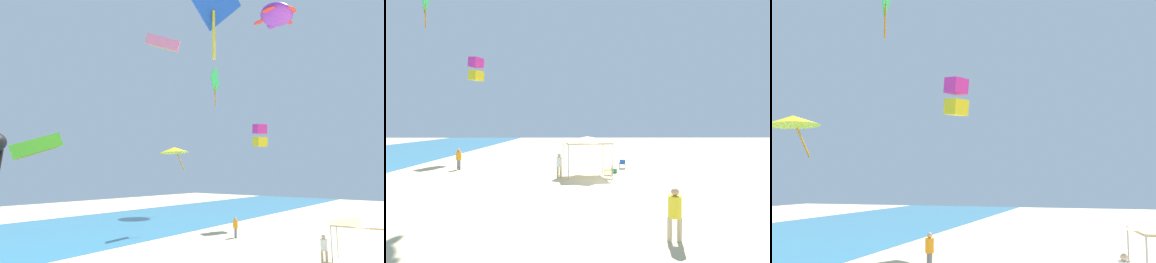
% 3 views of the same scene
% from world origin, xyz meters
% --- Properties ---
extents(ground, '(120.00, 120.00, 0.10)m').
position_xyz_m(ground, '(0.00, 0.00, -0.05)').
color(ground, beige).
extents(canopy_tent, '(3.46, 3.77, 3.04)m').
position_xyz_m(canopy_tent, '(2.48, 0.76, 2.76)').
color(canopy_tent, '#B7B7BC').
rests_on(canopy_tent, ground).
extents(folding_chair_near_cooler, '(0.68, 0.60, 0.82)m').
position_xyz_m(folding_chair_near_cooler, '(5.79, -2.55, 0.47)').
color(folding_chair_near_cooler, black).
rests_on(folding_chair_near_cooler, ground).
extents(folding_chair_facing_ocean, '(0.67, 0.74, 0.82)m').
position_xyz_m(folding_chair_facing_ocean, '(2.60, -1.01, 0.47)').
color(folding_chair_facing_ocean, black).
rests_on(folding_chair_facing_ocean, ground).
extents(cooler_box, '(0.70, 0.54, 0.40)m').
position_xyz_m(cooler_box, '(3.64, -1.53, 0.20)').
color(cooler_box, '#1E8C4C').
rests_on(cooler_box, ground).
extents(person_near_umbrella, '(0.44, 0.44, 1.85)m').
position_xyz_m(person_near_umbrella, '(5.29, 11.87, 1.08)').
color(person_near_umbrella, slate).
rests_on(person_near_umbrella, ground).
extents(person_kite_handler, '(0.44, 0.49, 1.85)m').
position_xyz_m(person_kite_handler, '(-9.52, -1.68, 1.08)').
color(person_kite_handler, '#C6B28C').
rests_on(person_kite_handler, ground).
extents(person_far_stroller, '(0.43, 0.43, 1.81)m').
position_xyz_m(person_far_stroller, '(1.54, 2.87, 1.06)').
color(person_far_stroller, '#C6B28C').
rests_on(person_far_stroller, ground).
extents(kite_box_magenta, '(1.73, 1.77, 2.71)m').
position_xyz_m(kite_box_magenta, '(12.76, 12.95, 10.23)').
color(kite_box_magenta, '#E02D9E').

